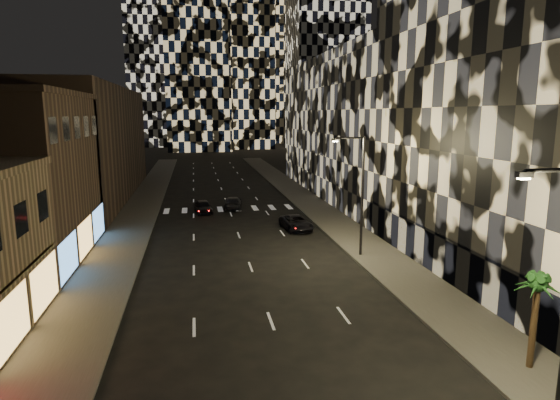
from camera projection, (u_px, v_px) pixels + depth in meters
name	position (u px, v px, depth m)	size (l,w,h in m)	color
sidewalk_left	(139.00, 211.00, 51.94)	(4.00, 120.00, 0.15)	#47443F
sidewalk_right	(313.00, 205.00, 55.48)	(4.00, 120.00, 0.15)	#47443F
curb_left	(158.00, 211.00, 52.31)	(0.20, 120.00, 0.15)	#4C4C47
curb_right	(296.00, 206.00, 55.11)	(0.20, 120.00, 0.15)	#4C4C47
retail_brown	(8.00, 181.00, 33.66)	(10.00, 15.00, 12.00)	brown
retail_filler_left	(87.00, 144.00, 59.11)	(10.00, 40.00, 14.00)	brown
midrise_right	(560.00, 110.00, 30.59)	(16.00, 25.00, 22.00)	#232326
midrise_base	(443.00, 256.00, 30.96)	(0.60, 25.00, 3.00)	#383838
midrise_filler_right	(374.00, 127.00, 62.39)	(16.00, 40.00, 18.00)	#232326
streetlight_far	(359.00, 188.00, 34.88)	(2.55, 0.25, 9.00)	black
car_dark_midlane	(203.00, 207.00, 51.44)	(1.66, 4.13, 1.41)	black
car_dark_oncoming	(233.00, 203.00, 53.74)	(1.93, 4.75, 1.38)	black
car_dark_rightlane	(296.00, 223.00, 43.98)	(2.22, 4.81, 1.34)	black
palm_tree	(537.00, 290.00, 19.36)	(2.14, 2.10, 4.20)	#47331E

